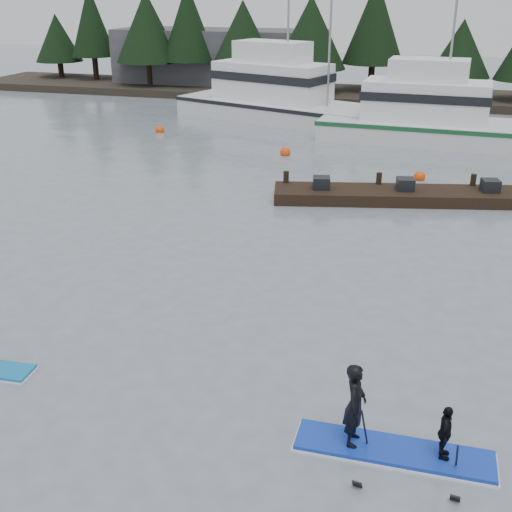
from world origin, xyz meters
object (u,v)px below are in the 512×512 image
(fishing_boat_large, at_px, (291,110))
(fishing_boat_medium, at_px, (448,131))
(floating_dock, at_px, (452,196))
(paddleboard_duo, at_px, (387,429))

(fishing_boat_large, distance_m, fishing_boat_medium, 10.89)
(floating_dock, distance_m, paddleboard_duo, 16.74)
(fishing_boat_medium, relative_size, floating_dock, 1.05)
(fishing_boat_medium, relative_size, paddleboard_duo, 4.12)
(fishing_boat_medium, height_order, paddleboard_duo, fishing_boat_medium)
(fishing_boat_large, xyz_separation_m, floating_dock, (10.52, -15.26, -0.48))
(floating_dock, bearing_deg, paddleboard_duo, -106.71)
(fishing_boat_large, height_order, paddleboard_duo, fishing_boat_large)
(fishing_boat_large, bearing_deg, floating_dock, -36.49)
(floating_dock, relative_size, paddleboard_duo, 3.92)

